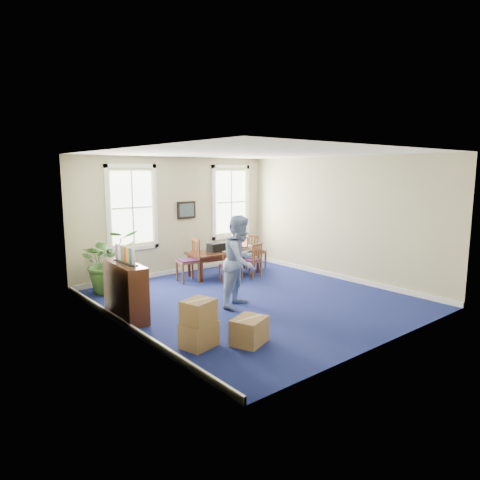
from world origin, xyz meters
TOP-DOWN VIEW (x-y plane):
  - floor at (0.00, 0.00)m, footprint 6.50×6.50m
  - ceiling at (0.00, 0.00)m, footprint 6.50×6.50m
  - wall_back at (0.00, 3.25)m, footprint 6.50×0.00m
  - wall_front at (0.00, -3.25)m, footprint 6.50×0.00m
  - wall_left at (-3.00, 0.00)m, footprint 0.00×6.50m
  - wall_right at (3.00, 0.00)m, footprint 0.00×6.50m
  - baseboard_back at (0.00, 3.22)m, footprint 6.00×0.04m
  - baseboard_left at (-2.97, 0.00)m, footprint 0.04×6.50m
  - baseboard_right at (2.97, 0.00)m, footprint 0.04×6.50m
  - window_left at (-1.30, 3.23)m, footprint 1.40×0.12m
  - window_right at (1.90, 3.23)m, footprint 1.40×0.12m
  - wall_picture at (0.30, 3.20)m, footprint 0.58×0.06m
  - conference_table at (0.86, 2.22)m, footprint 2.06×1.09m
  - crt_tv at (1.45, 2.27)m, footprint 0.50×0.52m
  - game_console at (1.72, 2.22)m, footprint 0.20×0.23m
  - equipment_bag at (0.64, 2.27)m, footprint 0.47×0.31m
  - chair_near_left at (0.46, 1.55)m, footprint 0.48×0.48m
  - chair_near_right at (1.27, 1.55)m, footprint 0.50×0.50m
  - chair_end_left at (-0.31, 2.22)m, footprint 0.58×0.58m
  - chair_end_right at (2.03, 2.22)m, footprint 0.55×0.55m
  - man at (-0.52, -0.17)m, footprint 1.16×1.06m
  - credenza at (-2.73, 0.62)m, footprint 0.48×1.41m
  - brochure_rack at (-2.71, 0.62)m, footprint 0.30×0.78m
  - potted_plant at (-2.25, 2.57)m, footprint 1.37×1.20m
  - cardboard_boxes at (-2.20, -1.31)m, footprint 1.83×1.83m

SIDE VIEW (x-z plane):
  - floor at x=0.00m, z-range 0.00..0.00m
  - baseboard_back at x=0.00m, z-range 0.00..0.12m
  - baseboard_left at x=-2.97m, z-range 0.00..0.12m
  - baseboard_right at x=2.97m, z-range 0.00..0.12m
  - conference_table at x=0.86m, z-range 0.00..0.68m
  - cardboard_boxes at x=-2.20m, z-range 0.00..0.82m
  - chair_near_left at x=0.46m, z-range 0.00..0.84m
  - chair_near_right at x=1.27m, z-range 0.00..0.93m
  - chair_end_right at x=2.03m, z-range 0.00..1.03m
  - credenza at x=-2.73m, z-range 0.00..1.09m
  - chair_end_left at x=-0.31m, z-range 0.00..1.11m
  - game_console at x=1.72m, z-range 0.68..0.73m
  - potted_plant at x=-2.25m, z-range 0.00..1.49m
  - equipment_bag at x=0.64m, z-range 0.68..0.90m
  - crt_tv at x=1.45m, z-range 0.68..1.02m
  - man at x=-0.52m, z-range 0.00..1.92m
  - brochure_rack at x=-2.71m, z-range 1.09..1.43m
  - wall_back at x=0.00m, z-range -1.65..4.85m
  - wall_front at x=0.00m, z-range -1.65..4.85m
  - wall_left at x=-3.00m, z-range -1.65..4.85m
  - wall_right at x=3.00m, z-range -1.65..4.85m
  - wall_picture at x=0.30m, z-range 1.51..1.99m
  - window_left at x=-1.30m, z-range 0.80..3.00m
  - window_right at x=1.90m, z-range 0.80..3.00m
  - ceiling at x=0.00m, z-range 3.20..3.20m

